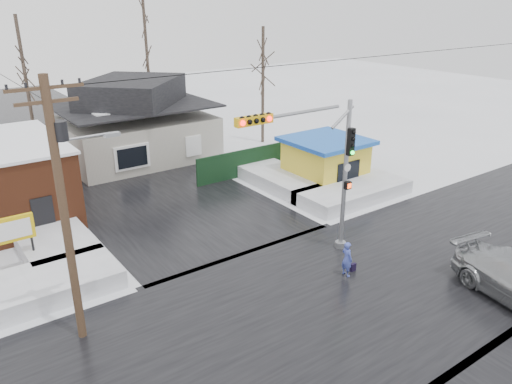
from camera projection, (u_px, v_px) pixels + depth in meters
ground at (321, 306)px, 19.10m from camera, size 120.00×120.00×0.00m
road_ns at (321, 305)px, 19.10m from camera, size 10.00×120.00×0.02m
road_ew at (321, 305)px, 19.10m from camera, size 120.00×10.00×0.02m
snowbank_nw at (27, 291)px, 19.35m from camera, size 7.00×3.00×0.80m
snowbank_ne at (353, 192)px, 29.15m from camera, size 7.00×3.00×0.80m
snowbank_nside_w at (46, 232)px, 24.22m from camera, size 3.00×8.00×0.80m
snowbank_nside_e at (274, 176)px, 31.84m from camera, size 3.00×8.00×0.80m
traffic_signal at (321, 162)px, 21.02m from camera, size 6.05×0.68×7.00m
utility_pole at (64, 200)px, 15.57m from camera, size 3.15×0.44×9.00m
marquee_sign at (7, 232)px, 20.68m from camera, size 2.20×0.21×2.55m
house at (135, 122)px, 35.86m from camera, size 10.40×8.40×5.76m
kiosk at (325, 160)px, 31.29m from camera, size 4.60×4.60×2.88m
fence at (250, 162)px, 32.89m from camera, size 8.00×0.12×1.80m
tree_far_left at (20, 46)px, 33.68m from camera, size 3.00×3.00×10.00m
tree_far_mid at (144, 17)px, 40.05m from camera, size 3.00×3.00×12.00m
tree_far_right at (263, 51)px, 38.14m from camera, size 3.00×3.00×9.00m
pedestrian at (347, 259)px, 20.90m from camera, size 0.40×0.58×1.55m
shopping_bag at (353, 268)px, 21.44m from camera, size 0.28×0.13×0.35m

